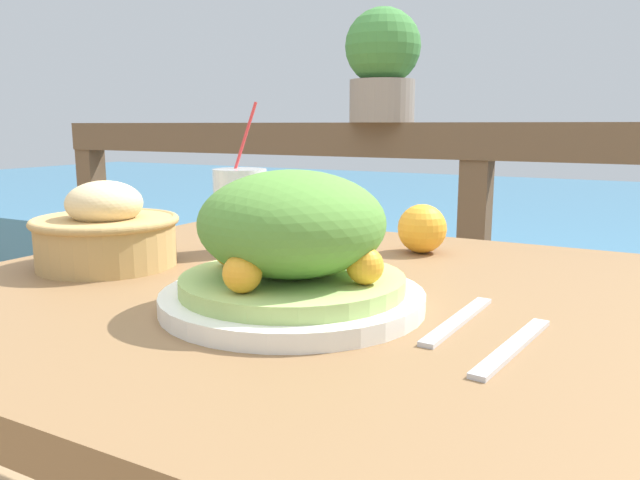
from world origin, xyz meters
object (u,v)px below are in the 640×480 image
(drink_glass, at_px, (241,211))
(bread_basket, at_px, (106,232))
(salad_plate, at_px, (292,249))
(potted_plant, at_px, (383,63))

(drink_glass, distance_m, bread_basket, 0.21)
(salad_plate, xyz_separation_m, drink_glass, (-0.23, 0.23, 0.00))
(drink_glass, height_order, bread_basket, drink_glass)
(salad_plate, height_order, bread_basket, salad_plate)
(salad_plate, distance_m, potted_plant, 1.05)
(salad_plate, relative_size, bread_basket, 1.42)
(potted_plant, bearing_deg, drink_glass, -84.33)
(salad_plate, bearing_deg, drink_glass, 136.19)
(bread_basket, bearing_deg, potted_plant, 87.39)
(drink_glass, bearing_deg, salad_plate, -43.81)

